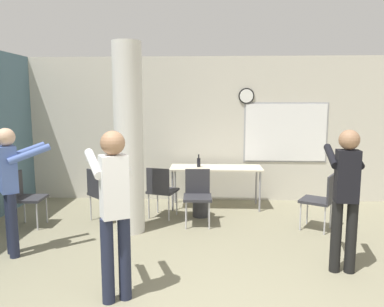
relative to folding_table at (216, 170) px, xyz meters
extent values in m
cube|color=beige|center=(-0.21, 0.58, 0.70)|extent=(8.00, 0.12, 2.80)
cylinder|color=black|center=(0.58, 0.51, 1.35)|extent=(0.30, 0.03, 0.30)
cylinder|color=white|center=(0.58, 0.49, 1.35)|extent=(0.25, 0.01, 0.25)
cube|color=#99999E|center=(1.35, 0.52, 0.65)|extent=(1.61, 0.01, 1.16)
cube|color=white|center=(1.35, 0.51, 0.65)|extent=(1.55, 0.02, 1.10)
cylinder|color=silver|center=(-1.31, -1.35, 0.70)|extent=(0.42, 0.42, 2.80)
cube|color=beige|center=(0.00, 0.00, 0.04)|extent=(1.67, 0.63, 0.03)
cylinder|color=gray|center=(-0.78, -0.25, -0.34)|extent=(0.04, 0.04, 0.73)
cylinder|color=gray|center=(0.78, -0.25, -0.34)|extent=(0.04, 0.04, 0.73)
cylinder|color=gray|center=(-0.78, 0.25, -0.34)|extent=(0.04, 0.04, 0.73)
cylinder|color=gray|center=(0.78, 0.25, -0.34)|extent=(0.04, 0.04, 0.73)
cylinder|color=black|center=(-0.32, -0.01, 0.14)|extent=(0.06, 0.06, 0.16)
cylinder|color=black|center=(-0.32, -0.01, 0.25)|extent=(0.03, 0.03, 0.07)
cylinder|color=#38383D|center=(-0.26, -0.56, -0.53)|extent=(0.29, 0.29, 0.34)
cube|color=#2D2D33|center=(-1.82, -0.87, -0.25)|extent=(0.62, 0.62, 0.04)
cube|color=#2D2D33|center=(-1.96, -1.01, -0.03)|extent=(0.30, 0.30, 0.40)
cylinder|color=#B7B7BC|center=(-1.56, -0.86, -0.49)|extent=(0.02, 0.02, 0.43)
cylinder|color=#B7B7BC|center=(-1.82, -0.61, -0.49)|extent=(0.02, 0.02, 0.43)
cylinder|color=#B7B7BC|center=(-1.82, -1.12, -0.49)|extent=(0.02, 0.02, 0.43)
cylinder|color=#B7B7BC|center=(-2.07, -0.87, -0.49)|extent=(0.02, 0.02, 0.43)
cube|color=#2D2D33|center=(-0.91, -0.62, -0.25)|extent=(0.55, 0.55, 0.04)
cube|color=#2D2D33|center=(-0.96, -0.82, -0.03)|extent=(0.39, 0.14, 0.40)
cylinder|color=#B7B7BC|center=(-0.68, -0.50, -0.49)|extent=(0.02, 0.02, 0.43)
cylinder|color=#B7B7BC|center=(-1.03, -0.40, -0.49)|extent=(0.02, 0.02, 0.43)
cylinder|color=#B7B7BC|center=(-0.78, -0.84, -0.49)|extent=(0.02, 0.02, 0.43)
cylinder|color=#B7B7BC|center=(-1.13, -0.74, -0.49)|extent=(0.02, 0.02, 0.43)
cube|color=#2D2D33|center=(-2.92, -1.21, -0.25)|extent=(0.45, 0.45, 0.04)
cube|color=#2D2D33|center=(-3.13, -1.21, -0.03)|extent=(0.04, 0.40, 0.40)
cylinder|color=#B7B7BC|center=(-2.74, -1.38, -0.49)|extent=(0.02, 0.02, 0.43)
cylinder|color=#B7B7BC|center=(-2.75, -1.02, -0.49)|extent=(0.02, 0.02, 0.43)
cylinder|color=#B7B7BC|center=(-3.10, -1.39, -0.49)|extent=(0.02, 0.02, 0.43)
cylinder|color=#B7B7BC|center=(-3.11, -1.03, -0.49)|extent=(0.02, 0.02, 0.43)
cube|color=#2D2D33|center=(-0.31, -1.04, -0.25)|extent=(0.46, 0.46, 0.04)
cube|color=#2D2D33|center=(-0.31, -0.84, -0.03)|extent=(0.40, 0.04, 0.40)
cylinder|color=#B7B7BC|center=(-0.48, -1.23, -0.49)|extent=(0.02, 0.02, 0.43)
cylinder|color=#B7B7BC|center=(-0.12, -1.22, -0.49)|extent=(0.02, 0.02, 0.43)
cylinder|color=#B7B7BC|center=(-0.49, -0.87, -0.49)|extent=(0.02, 0.02, 0.43)
cylinder|color=#B7B7BC|center=(-0.13, -0.86, -0.49)|extent=(0.02, 0.02, 0.43)
cube|color=#2D2D33|center=(1.51, -1.14, -0.25)|extent=(0.60, 0.60, 0.04)
cube|color=#2D2D33|center=(1.69, -1.24, -0.03)|extent=(0.23, 0.36, 0.40)
cylinder|color=#B7B7BC|center=(1.45, -0.89, -0.49)|extent=(0.02, 0.02, 0.43)
cylinder|color=#B7B7BC|center=(1.27, -1.20, -0.49)|extent=(0.02, 0.02, 0.43)
cylinder|color=#B7B7BC|center=(1.76, -1.07, -0.49)|extent=(0.02, 0.02, 0.43)
cylinder|color=#B7B7BC|center=(1.57, -1.38, -0.49)|extent=(0.02, 0.02, 0.43)
cylinder|color=#1E2338|center=(-0.96, -3.29, -0.27)|extent=(0.12, 0.12, 0.85)
cylinder|color=#1E2338|center=(-1.11, -3.37, -0.27)|extent=(0.12, 0.12, 0.85)
cube|color=white|center=(-1.04, -3.33, 0.46)|extent=(0.31, 0.29, 0.60)
sphere|color=#997051|center=(-1.04, -3.33, 0.87)|extent=(0.23, 0.23, 0.23)
cylinder|color=white|center=(-1.03, -3.05, 0.65)|extent=(0.33, 0.51, 0.24)
cylinder|color=white|center=(-1.27, -3.18, 0.65)|extent=(0.33, 0.51, 0.24)
cube|color=white|center=(-1.38, -2.96, 0.65)|extent=(0.09, 0.13, 0.04)
cylinder|color=black|center=(1.49, -2.60, -0.28)|extent=(0.12, 0.12, 0.83)
cylinder|color=black|center=(1.33, -2.58, -0.28)|extent=(0.12, 0.12, 0.83)
cube|color=black|center=(1.41, -2.59, 0.43)|extent=(0.26, 0.22, 0.59)
sphere|color=#997051|center=(1.41, -2.59, 0.84)|extent=(0.23, 0.23, 0.23)
cylinder|color=black|center=(1.57, -2.37, 0.62)|extent=(0.14, 0.53, 0.24)
cylinder|color=black|center=(1.30, -2.34, 0.62)|extent=(0.14, 0.53, 0.24)
cube|color=white|center=(1.33, -2.11, 0.62)|extent=(0.05, 0.13, 0.04)
cylinder|color=#1E2338|center=(-2.58, -2.36, -0.29)|extent=(0.12, 0.12, 0.82)
cylinder|color=#1E2338|center=(-2.68, -2.23, -0.29)|extent=(0.12, 0.12, 0.82)
cube|color=#4C66AD|center=(-2.63, -2.30, 0.42)|extent=(0.30, 0.31, 0.58)
sphere|color=#D8AD8C|center=(-2.63, -2.30, 0.82)|extent=(0.22, 0.22, 0.22)
cylinder|color=#4C66AD|center=(-2.36, -2.26, 0.61)|extent=(0.46, 0.38, 0.23)
cylinder|color=#4C66AD|center=(-2.52, -2.05, 0.61)|extent=(0.46, 0.38, 0.23)
camera|label=1|loc=(-0.14, -6.76, 1.27)|focal=35.00mm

